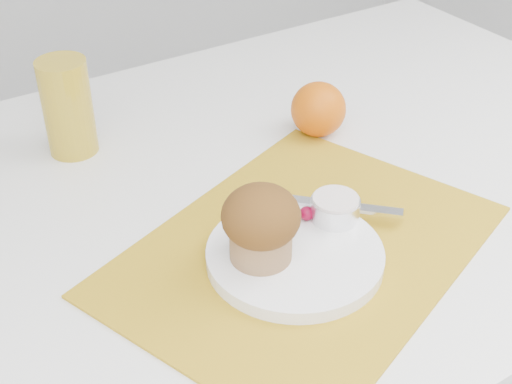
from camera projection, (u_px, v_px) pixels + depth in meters
table at (276, 364)px, 1.16m from camera, size 1.20×0.80×0.75m
placemat at (303, 249)px, 0.81m from camera, size 0.52×0.45×0.00m
plate at (295, 255)px, 0.79m from camera, size 0.25×0.25×0.02m
ramekin at (335, 209)px, 0.82m from camera, size 0.06×0.06×0.02m
cream at (336, 200)px, 0.82m from camera, size 0.07×0.07×0.01m
raspberry_near at (286, 217)px, 0.82m from camera, size 0.02×0.02×0.02m
raspberry_far at (307, 213)px, 0.82m from camera, size 0.02×0.02×0.02m
butter_knife at (326, 204)px, 0.85m from camera, size 0.14×0.14×0.00m
orange at (318, 109)px, 1.00m from camera, size 0.08×0.08×0.08m
juice_glass at (68, 107)px, 0.95m from camera, size 0.07×0.07×0.13m
muffin at (261, 223)px, 0.75m from camera, size 0.08×0.08×0.09m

